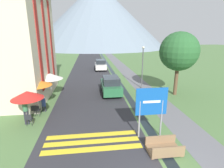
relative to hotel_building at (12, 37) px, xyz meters
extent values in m
plane|color=#517542|center=(9.40, 8.00, -5.75)|extent=(160.00, 160.00, 0.00)
cube|color=#2D2D33|center=(6.90, 18.00, -5.74)|extent=(6.40, 60.00, 0.01)
cube|color=slate|center=(13.00, 18.00, -5.74)|extent=(2.20, 60.00, 0.01)
cube|color=black|center=(10.60, 18.00, -5.75)|extent=(0.60, 60.00, 0.00)
cube|color=yellow|center=(6.90, -9.31, -5.74)|extent=(5.44, 0.44, 0.01)
cube|color=yellow|center=(6.90, -8.61, -5.74)|extent=(5.44, 0.44, 0.01)
cube|color=yellow|center=(6.90, -7.91, -5.74)|extent=(5.44, 0.44, 0.01)
cone|color=slate|center=(11.50, 72.28, 9.14)|extent=(64.79, 64.79, 29.77)
cube|color=beige|center=(0.00, 0.00, -0.43)|extent=(5.72, 8.75, 10.63)
cube|color=maroon|center=(2.89, -2.41, -0.43)|extent=(0.06, 0.70, 7.98)
cube|color=maroon|center=(2.89, 0.00, -0.43)|extent=(0.06, 0.70, 7.98)
cube|color=maroon|center=(2.89, 2.41, -0.43)|extent=(0.06, 0.70, 7.98)
cylinder|color=gray|center=(9.67, -8.45, -4.60)|extent=(0.10, 0.10, 2.30)
cylinder|color=gray|center=(11.02, -8.45, -4.60)|extent=(0.10, 0.10, 2.30)
cube|color=#1451AD|center=(10.34, -8.47, -3.50)|extent=(1.87, 0.05, 1.63)
cube|color=white|center=(10.34, -8.50, -3.50)|extent=(1.03, 0.02, 0.14)
cube|color=#846647|center=(10.60, -10.01, -5.61)|extent=(1.70, 1.10, 0.12)
cube|color=#846647|center=(10.60, -10.52, -5.32)|extent=(1.70, 0.08, 0.45)
cube|color=#846647|center=(10.60, -9.50, -5.32)|extent=(1.70, 0.08, 0.45)
cube|color=#846647|center=(9.83, -10.01, -5.71)|extent=(0.16, 0.99, 0.08)
cube|color=#846647|center=(11.37, -10.01, -5.71)|extent=(0.16, 0.99, 0.08)
cube|color=#28663D|center=(9.00, -0.16, -5.03)|extent=(1.86, 4.16, 0.84)
cube|color=#23282D|center=(9.00, -0.37, -4.27)|extent=(1.58, 2.29, 0.68)
cylinder|color=black|center=(8.11, 1.13, -5.45)|extent=(0.18, 0.60, 0.60)
cylinder|color=black|center=(9.88, 1.13, -5.45)|extent=(0.18, 0.60, 0.60)
cylinder|color=black|center=(8.11, -1.45, -5.45)|extent=(0.18, 0.60, 0.60)
cylinder|color=black|center=(9.88, -1.45, -5.45)|extent=(0.18, 0.60, 0.60)
cube|color=silver|center=(8.77, 12.88, -5.03)|extent=(1.86, 4.03, 0.84)
cube|color=#23282D|center=(8.77, 12.68, -4.27)|extent=(1.58, 2.22, 0.68)
cylinder|color=black|center=(7.88, 14.13, -5.45)|extent=(0.18, 0.60, 0.60)
cylinder|color=black|center=(9.66, 14.13, -5.45)|extent=(0.18, 0.60, 0.60)
cylinder|color=black|center=(7.88, 11.63, -5.45)|extent=(0.18, 0.60, 0.60)
cylinder|color=black|center=(9.66, 11.63, -5.45)|extent=(0.18, 0.60, 0.60)
cube|color=#232328|center=(2.61, -3.38, -5.30)|extent=(0.40, 0.40, 0.04)
cube|color=#232328|center=(2.61, -3.56, -5.10)|extent=(0.40, 0.04, 0.40)
cylinder|color=#232328|center=(2.44, -3.21, -5.52)|extent=(0.03, 0.03, 0.45)
cylinder|color=#232328|center=(2.78, -3.21, -5.52)|extent=(0.03, 0.03, 0.45)
cylinder|color=#232328|center=(2.44, -3.55, -5.52)|extent=(0.03, 0.03, 0.45)
cylinder|color=#232328|center=(2.78, -3.55, -5.52)|extent=(0.03, 0.03, 0.45)
cube|color=#232328|center=(2.72, -6.09, -5.30)|extent=(0.40, 0.40, 0.04)
cube|color=#232328|center=(2.72, -6.27, -5.10)|extent=(0.40, 0.04, 0.40)
cylinder|color=#232328|center=(2.55, -5.92, -5.52)|extent=(0.03, 0.03, 0.45)
cylinder|color=#232328|center=(2.89, -5.92, -5.52)|extent=(0.03, 0.03, 0.45)
cylinder|color=#232328|center=(2.55, -6.26, -5.52)|extent=(0.03, 0.03, 0.45)
cylinder|color=#232328|center=(2.89, -6.26, -5.52)|extent=(0.03, 0.03, 0.45)
cube|color=#232328|center=(2.84, -4.65, -5.30)|extent=(0.40, 0.40, 0.04)
cube|color=#232328|center=(2.84, -4.83, -5.10)|extent=(0.40, 0.04, 0.40)
cylinder|color=#232328|center=(2.67, -4.48, -5.52)|extent=(0.03, 0.03, 0.45)
cylinder|color=#232328|center=(3.01, -4.48, -5.52)|extent=(0.03, 0.03, 0.45)
cylinder|color=#232328|center=(2.67, -4.82, -5.52)|extent=(0.03, 0.03, 0.45)
cylinder|color=#232328|center=(3.01, -4.82, -5.52)|extent=(0.03, 0.03, 0.45)
cube|color=#232328|center=(2.62, -4.55, -5.30)|extent=(0.40, 0.40, 0.04)
cube|color=#232328|center=(2.62, -4.73, -5.10)|extent=(0.40, 0.04, 0.40)
cylinder|color=#232328|center=(2.45, -4.38, -5.52)|extent=(0.03, 0.03, 0.45)
cylinder|color=#232328|center=(2.79, -4.38, -5.52)|extent=(0.03, 0.03, 0.45)
cylinder|color=#232328|center=(2.45, -4.72, -5.52)|extent=(0.03, 0.03, 0.45)
cylinder|color=#232328|center=(2.79, -4.72, -5.52)|extent=(0.03, 0.03, 0.45)
cylinder|color=#B7B2A8|center=(2.64, -5.71, -4.67)|extent=(0.06, 0.06, 2.15)
cone|color=red|center=(2.64, -5.71, -3.70)|extent=(2.11, 2.11, 0.53)
cylinder|color=#B7B2A8|center=(2.52, -3.13, -4.61)|extent=(0.06, 0.06, 2.28)
cone|color=orange|center=(2.52, -3.13, -3.56)|extent=(2.49, 2.49, 0.43)
cylinder|color=#B7B2A8|center=(3.07, -0.51, -4.64)|extent=(0.06, 0.06, 2.22)
cone|color=silver|center=(3.07, -0.51, -3.63)|extent=(2.40, 2.40, 0.53)
cylinder|color=#282833|center=(2.40, -5.96, -5.25)|extent=(0.14, 0.14, 1.00)
cylinder|color=#282833|center=(2.58, -5.96, -5.25)|extent=(0.14, 0.14, 1.00)
cylinder|color=#386B47|center=(2.49, -5.96, -4.45)|extent=(0.32, 0.32, 0.59)
sphere|color=#9E755B|center=(2.49, -5.96, -4.06)|extent=(0.22, 0.22, 0.22)
cylinder|color=#282833|center=(3.05, -3.94, -5.52)|extent=(0.14, 0.14, 0.46)
cylinder|color=#282833|center=(3.23, -3.94, -5.52)|extent=(0.14, 0.14, 0.46)
cylinder|color=navy|center=(3.14, -3.94, -4.98)|extent=(0.32, 0.32, 0.62)
sphere|color=tan|center=(3.14, -3.94, -4.57)|extent=(0.22, 0.22, 0.22)
cylinder|color=#515156|center=(12.76, 1.33, -3.50)|extent=(0.12, 0.12, 4.50)
sphere|color=silver|center=(12.76, 1.33, -1.12)|extent=(0.28, 0.28, 0.28)
cylinder|color=brown|center=(15.52, -1.32, -4.35)|extent=(0.36, 0.36, 2.80)
sphere|color=#285B2D|center=(15.52, -1.32, -1.35)|extent=(3.76, 3.76, 3.76)
camera|label=1|loc=(6.90, -17.46, 0.19)|focal=28.00mm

